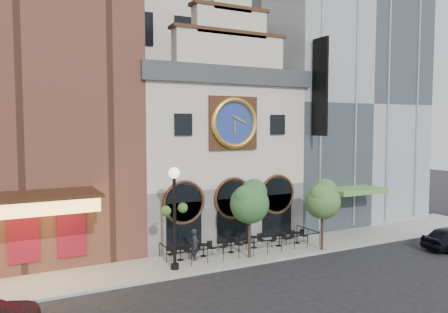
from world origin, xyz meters
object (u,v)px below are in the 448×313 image
bistro_3 (254,241)px  bistro_5 (297,237)px  tree_right (323,198)px  bistro_1 (204,249)px  bistro_2 (231,245)px  bistro_0 (180,253)px  tree_left (250,201)px  pedestrian (195,245)px  bistro_4 (279,239)px  lamppost (174,207)px

bistro_3 → bistro_5: size_ratio=1.00×
tree_right → bistro_1: bearing=163.9°
bistro_5 → bistro_2: bearing=178.7°
bistro_0 → bistro_1: same height
bistro_1 → bistro_2: same height
bistro_1 → tree_left: bearing=-30.2°
bistro_1 → pedestrian: (-0.78, -0.48, 0.50)m
bistro_1 → tree_right: tree_right is taller
pedestrian → tree_right: 8.96m
bistro_2 → tree_right: size_ratio=0.34×
tree_right → tree_left: bearing=171.7°
bistro_5 → tree_left: size_ratio=0.32×
bistro_4 → tree_left: bearing=-158.2°
bistro_3 → tree_right: bearing=-32.0°
bistro_4 → bistro_5: 1.54m
bistro_1 → bistro_2: (1.94, -0.06, 0.00)m
bistro_1 → pedestrian: pedestrian is taller
bistro_2 → tree_right: 6.79m
bistro_2 → pedestrian: size_ratio=0.82×
lamppost → pedestrian: bearing=9.5°
bistro_5 → pedestrian: size_ratio=0.82×
pedestrian → lamppost: size_ratio=0.33×
tree_left → bistro_1: bearing=149.8°
bistro_5 → bistro_3: bearing=173.9°
tree_left → tree_right: 5.20m
bistro_5 → lamppost: bearing=-172.3°
bistro_1 → bistro_3: (3.84, 0.17, 0.00)m
bistro_2 → pedestrian: 2.80m
bistro_5 → lamppost: size_ratio=0.27×
bistro_0 → bistro_2: bearing=0.4°
bistro_3 → bistro_5: bearing=-6.1°
bistro_1 → bistro_4: (5.58, -0.24, 0.00)m
bistro_1 → bistro_3: same height
bistro_1 → bistro_2: 1.94m
bistro_4 → bistro_1: bearing=177.5°
bistro_0 → tree_left: (4.11, -1.38, 3.11)m
bistro_1 → bistro_3: size_ratio=1.00×
bistro_2 → bistro_5: 5.18m
bistro_2 → bistro_4: size_ratio=1.00×
bistro_0 → bistro_4: bearing=-1.2°
pedestrian → tree_left: 4.31m
bistro_4 → lamppost: lamppost is taller
pedestrian → lamppost: lamppost is taller
bistro_1 → bistro_3: 3.84m
bistro_0 → tree_right: bearing=-13.0°
bistro_5 → pedestrian: 7.92m
bistro_1 → bistro_4: bearing=-2.5°
bistro_0 → bistro_4: same height
bistro_3 → bistro_5: (3.29, -0.35, 0.00)m
bistro_1 → bistro_5: (7.12, -0.18, 0.00)m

